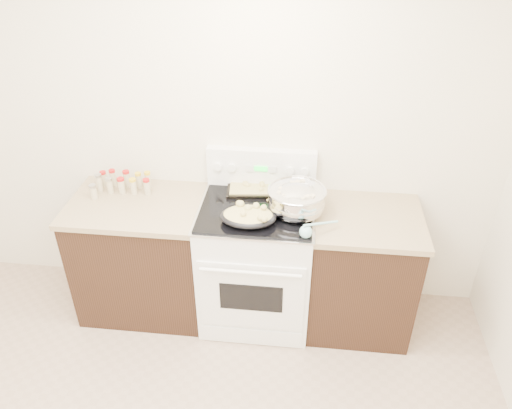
# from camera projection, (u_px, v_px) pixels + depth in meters

# --- Properties ---
(room_shell) EXTENTS (4.10, 3.60, 2.75)m
(room_shell) POSITION_uv_depth(u_px,v_px,m) (112.00, 241.00, 1.74)
(room_shell) COLOR #EEE5CE
(room_shell) RESTS_ON ground
(counter_left) EXTENTS (0.93, 0.67, 0.92)m
(counter_left) POSITION_uv_depth(u_px,v_px,m) (144.00, 255.00, 3.65)
(counter_left) COLOR black
(counter_left) RESTS_ON ground
(counter_right) EXTENTS (0.73, 0.67, 0.92)m
(counter_right) POSITION_uv_depth(u_px,v_px,m) (360.00, 270.00, 3.50)
(counter_right) COLOR black
(counter_right) RESTS_ON ground
(kitchen_range) EXTENTS (0.78, 0.73, 1.22)m
(kitchen_range) POSITION_uv_depth(u_px,v_px,m) (257.00, 260.00, 3.55)
(kitchen_range) COLOR white
(kitchen_range) RESTS_ON ground
(mixing_bowl) EXTENTS (0.42, 0.42, 0.22)m
(mixing_bowl) POSITION_uv_depth(u_px,v_px,m) (297.00, 201.00, 3.21)
(mixing_bowl) COLOR silver
(mixing_bowl) RESTS_ON kitchen_range
(roasting_pan) EXTENTS (0.36, 0.26, 0.11)m
(roasting_pan) POSITION_uv_depth(u_px,v_px,m) (248.00, 216.00, 3.14)
(roasting_pan) COLOR black
(roasting_pan) RESTS_ON kitchen_range
(baking_sheet) EXTENTS (0.43, 0.32, 0.06)m
(baking_sheet) POSITION_uv_depth(u_px,v_px,m) (256.00, 186.00, 3.50)
(baking_sheet) COLOR black
(baking_sheet) RESTS_ON kitchen_range
(wooden_spoon) EXTENTS (0.14, 0.24, 0.04)m
(wooden_spoon) POSITION_uv_depth(u_px,v_px,m) (269.00, 214.00, 3.21)
(wooden_spoon) COLOR tan
(wooden_spoon) RESTS_ON kitchen_range
(blue_ladle) EXTENTS (0.24, 0.18, 0.10)m
(blue_ladle) POSITION_uv_depth(u_px,v_px,m) (308.00, 231.00, 3.02)
(blue_ladle) COLOR #8CCBD1
(blue_ladle) RESTS_ON kitchen_range
(spice_jars) EXTENTS (0.40, 0.23, 0.13)m
(spice_jars) POSITION_uv_depth(u_px,v_px,m) (121.00, 183.00, 3.49)
(spice_jars) COLOR #BFB28C
(spice_jars) RESTS_ON counter_left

